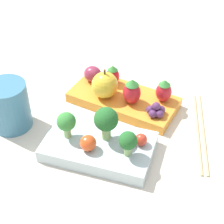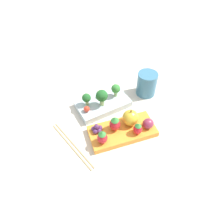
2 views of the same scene
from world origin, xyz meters
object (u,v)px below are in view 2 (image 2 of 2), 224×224
at_px(broccoli_floret_2, 116,89).
at_px(drinking_cup, 147,84).
at_px(plum, 148,124).
at_px(chopsticks_pair, 72,145).
at_px(broccoli_floret_0, 102,96).
at_px(strawberry_1, 115,124).
at_px(strawberry_2, 102,137).
at_px(bento_box_fruit, 122,131).
at_px(grape_cluster, 97,129).
at_px(broccoli_floret_1, 87,98).
at_px(cherry_tomato_0, 87,109).
at_px(cherry_tomato_1, 104,93).
at_px(strawberry_0, 138,129).
at_px(bento_box_savoury, 103,104).
at_px(apple, 130,118).

xyz_separation_m(broccoli_floret_2, drinking_cup, (0.12, -0.02, -0.01)).
bearing_deg(plum, chopsticks_pair, 165.08).
xyz_separation_m(broccoli_floret_0, plum, (0.08, -0.15, -0.03)).
bearing_deg(plum, strawberry_1, 155.98).
xyz_separation_m(broccoli_floret_2, strawberry_2, (-0.13, -0.15, -0.01)).
height_order(bento_box_fruit, grape_cluster, grape_cluster).
distance_m(broccoli_floret_1, grape_cluster, 0.12).
bearing_deg(broccoli_floret_1, grape_cluster, -98.99).
bearing_deg(plum, drinking_cup, 56.57).
xyz_separation_m(cherry_tomato_0, cherry_tomato_1, (0.08, 0.04, 0.00)).
bearing_deg(strawberry_0, plum, 5.17).
xyz_separation_m(bento_box_savoury, broccoli_floret_2, (0.05, 0.00, 0.04)).
xyz_separation_m(bento_box_fruit, broccoli_floret_1, (-0.05, 0.15, 0.04)).
bearing_deg(bento_box_savoury, strawberry_2, -116.87).
height_order(broccoli_floret_2, strawberry_0, broccoli_floret_2).
distance_m(strawberry_2, plum, 0.15).
bearing_deg(bento_box_savoury, strawberry_0, -79.12).
bearing_deg(strawberry_2, apple, 11.74).
bearing_deg(grape_cluster, cherry_tomato_1, 55.14).
bearing_deg(bento_box_fruit, apple, 17.89).
height_order(grape_cluster, drinking_cup, drinking_cup).
distance_m(strawberry_2, grape_cluster, 0.05).
bearing_deg(grape_cluster, bento_box_savoury, 55.26).
distance_m(drinking_cup, chopsticks_pair, 0.35).
relative_size(plum, drinking_cup, 0.41).
xyz_separation_m(cherry_tomato_1, strawberry_2, (-0.09, -0.17, 0.00)).
height_order(strawberry_2, plum, strawberry_2).
bearing_deg(cherry_tomato_1, cherry_tomato_0, -155.32).
bearing_deg(broccoli_floret_2, drinking_cup, -8.66).
distance_m(broccoli_floret_0, broccoli_floret_1, 0.05).
xyz_separation_m(apple, strawberry_2, (-0.11, -0.02, -0.00)).
relative_size(cherry_tomato_1, chopsticks_pair, 0.13).
height_order(strawberry_1, plum, strawberry_1).
relative_size(strawberry_1, drinking_cup, 0.59).
bearing_deg(broccoli_floret_0, drinking_cup, -0.22).
bearing_deg(chopsticks_pair, cherry_tomato_1, 36.17).
height_order(cherry_tomato_1, strawberry_1, strawberry_1).
bearing_deg(drinking_cup, broccoli_floret_2, 171.34).
relative_size(broccoli_floret_2, cherry_tomato_1, 1.81).
bearing_deg(grape_cluster, apple, -11.94).
relative_size(apple, strawberry_1, 1.16).
height_order(bento_box_fruit, cherry_tomato_1, cherry_tomato_1).
relative_size(bento_box_savoury, apple, 3.05).
height_order(cherry_tomato_0, chopsticks_pair, cherry_tomato_0).
distance_m(strawberry_0, strawberry_2, 0.11).
xyz_separation_m(bento_box_fruit, broccoli_floret_0, (-0.01, 0.12, 0.05)).
distance_m(cherry_tomato_0, strawberry_1, 0.12).
bearing_deg(strawberry_1, cherry_tomato_1, 76.37).
xyz_separation_m(broccoli_floret_2, strawberry_0, (-0.02, -0.17, -0.01)).
xyz_separation_m(apple, plum, (0.04, -0.04, -0.01)).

